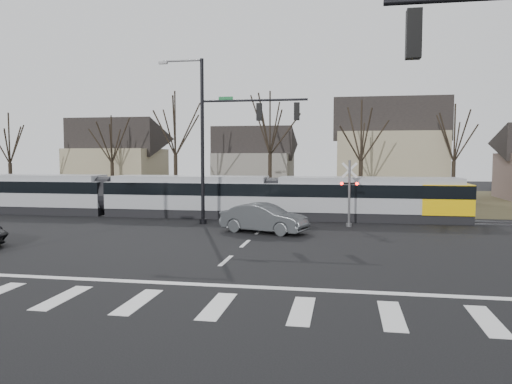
# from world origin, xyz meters

# --- Properties ---
(ground) EXTENTS (140.00, 140.00, 0.00)m
(ground) POSITION_xyz_m (0.00, 0.00, 0.00)
(ground) COLOR black
(grass_verge) EXTENTS (140.00, 28.00, 0.01)m
(grass_verge) POSITION_xyz_m (0.00, 32.00, 0.01)
(grass_verge) COLOR #38331E
(grass_verge) RESTS_ON ground
(crosswalk) EXTENTS (27.00, 2.60, 0.01)m
(crosswalk) POSITION_xyz_m (0.00, -4.00, 0.01)
(crosswalk) COLOR silver
(crosswalk) RESTS_ON ground
(stop_line) EXTENTS (28.00, 0.35, 0.01)m
(stop_line) POSITION_xyz_m (0.00, -1.80, 0.01)
(stop_line) COLOR silver
(stop_line) RESTS_ON ground
(lane_dashes) EXTENTS (0.18, 30.00, 0.01)m
(lane_dashes) POSITION_xyz_m (0.00, 16.00, 0.01)
(lane_dashes) COLOR silver
(lane_dashes) RESTS_ON ground
(rail_pair) EXTENTS (90.00, 1.52, 0.06)m
(rail_pair) POSITION_xyz_m (0.00, 15.80, 0.03)
(rail_pair) COLOR #59595E
(rail_pair) RESTS_ON ground
(tram) EXTENTS (37.52, 2.79, 2.84)m
(tram) POSITION_xyz_m (-6.08, 16.00, 1.55)
(tram) COLOR gray
(tram) RESTS_ON ground
(sedan) EXTENTS (4.51, 5.84, 1.60)m
(sedan) POSITION_xyz_m (0.34, 9.63, 0.80)
(sedan) COLOR #3F4245
(sedan) RESTS_ON ground
(signal_pole_far) EXTENTS (9.28, 0.44, 10.20)m
(signal_pole_far) POSITION_xyz_m (-2.41, 12.50, 5.70)
(signal_pole_far) COLOR black
(signal_pole_far) RESTS_ON ground
(rail_crossing_signal) EXTENTS (1.08, 0.36, 4.00)m
(rail_crossing_signal) POSITION_xyz_m (5.00, 12.79, 1.89)
(rail_crossing_signal) COLOR #59595B
(rail_crossing_signal) RESTS_ON ground
(tree_row) EXTENTS (59.20, 7.20, 10.00)m
(tree_row) POSITION_xyz_m (2.00, 26.00, 5.00)
(tree_row) COLOR black
(tree_row) RESTS_ON ground
(house_a) EXTENTS (9.72, 8.64, 8.60)m
(house_a) POSITION_xyz_m (-20.00, 34.00, 4.46)
(house_a) COLOR gray
(house_a) RESTS_ON ground
(house_b) EXTENTS (8.64, 7.56, 7.65)m
(house_b) POSITION_xyz_m (-5.00, 36.00, 3.97)
(house_b) COLOR slate
(house_b) RESTS_ON ground
(house_c) EXTENTS (10.80, 8.64, 10.10)m
(house_c) POSITION_xyz_m (9.00, 33.00, 5.23)
(house_c) COLOR gray
(house_c) RESTS_ON ground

